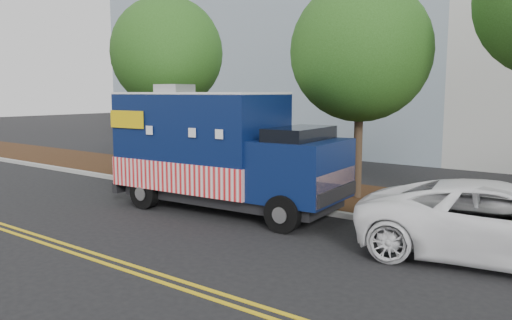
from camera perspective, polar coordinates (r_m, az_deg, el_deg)
The scene contains 10 objects.
ground at distance 13.93m, azimuth -2.36°, elevation -6.16°, with size 120.00×120.00×0.00m, color black.
curb at distance 15.00m, azimuth 1.04°, elevation -4.85°, with size 120.00×0.18×0.15m, color #9E9E99.
mulch_strip at distance 16.71m, azimuth 5.28°, elevation -3.57°, with size 120.00×4.00×0.15m, color black.
centerline_near at distance 10.99m, azimuth -17.46°, elevation -10.32°, with size 120.00×0.10×0.01m, color gold.
centerline_far at distance 10.86m, azimuth -18.54°, elevation -10.59°, with size 120.00×0.10×0.01m, color gold.
tree_a at distance 19.40m, azimuth -10.14°, elevation 11.93°, with size 4.19×4.19×6.90m.
tree_b at distance 15.40m, azimuth 11.87°, elevation 12.03°, with size 4.18×4.18×6.64m.
sign_post at distance 18.36m, azimuth -11.45°, elevation 0.88°, with size 0.06×0.06×2.40m, color #473828.
food_truck at distance 14.26m, azimuth -4.41°, elevation 0.78°, with size 6.96×3.02×3.58m.
white_car at distance 11.08m, azimuth 26.40°, elevation -6.47°, with size 2.59×5.62×1.56m, color white.
Camera 1 is at (8.58, -10.46, 3.35)m, focal length 35.00 mm.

